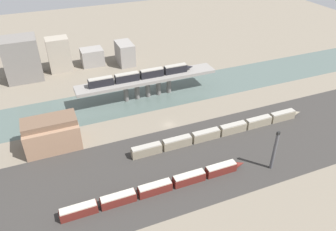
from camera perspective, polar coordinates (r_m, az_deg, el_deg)
name	(u,v)px	position (r m, az deg, el deg)	size (l,w,h in m)	color
ground_plane	(169,124)	(135.61, 0.14, -1.58)	(400.00, 400.00, 0.00)	#756B5B
railbed_yard	(194,160)	(118.36, 4.62, -7.67)	(280.00, 42.00, 0.01)	#33302D
river_water	(148,96)	(156.10, -3.47, 3.38)	(320.00, 26.56, 0.01)	#4C5B56
bridge	(148,81)	(152.25, -3.57, 6.06)	(66.02, 9.14, 9.81)	gray
train_on_bridge	(142,75)	(150.02, -4.51, 7.09)	(50.15, 2.84, 3.82)	black
train_yard_near	(159,187)	(105.74, -1.54, -12.36)	(62.19, 2.86, 3.43)	#5B1E19
train_yard_mid	(222,131)	(130.32, 9.44, -2.68)	(75.70, 2.77, 3.86)	gray
warehouse_building	(52,133)	(128.20, -19.62, -2.96)	(19.66, 12.84, 12.02)	#937056
signal_tower	(274,151)	(115.55, 18.03, -5.91)	(1.09, 1.09, 15.29)	#4C4C51
city_block_far_left	(22,59)	(183.49, -24.10, 8.99)	(17.14, 14.22, 21.95)	slate
city_block_left	(59,55)	(187.13, -18.45, 10.03)	(11.51, 8.57, 18.35)	gray
city_block_center	(92,57)	(191.52, -13.06, 9.91)	(12.02, 9.65, 9.20)	gray
city_block_right	(125,53)	(189.09, -7.50, 10.69)	(8.44, 14.07, 12.24)	gray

